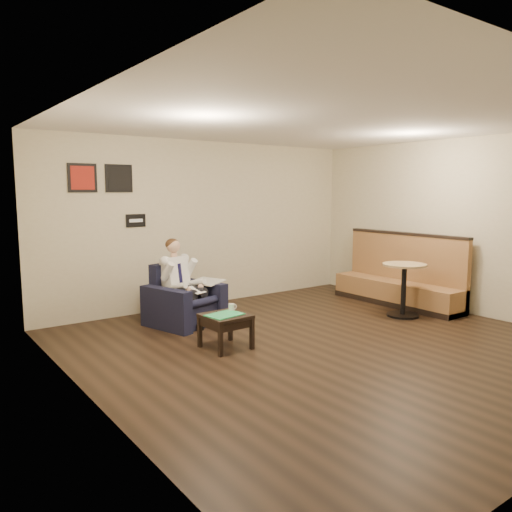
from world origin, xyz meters
TOP-DOWN VIEW (x-y plane):
  - ground at (0.00, 0.00)m, footprint 6.00×6.00m
  - wall_back at (0.00, 3.00)m, footprint 6.00×0.02m
  - wall_left at (-3.00, 0.00)m, footprint 0.02×6.00m
  - wall_right at (3.00, 0.00)m, footprint 0.02×6.00m
  - ceiling at (0.00, 0.00)m, footprint 6.00×6.00m
  - seating_sign at (-1.30, 2.98)m, footprint 0.32×0.02m
  - art_print_left at (-2.10, 2.98)m, footprint 0.42×0.03m
  - art_print_right at (-1.55, 2.98)m, footprint 0.42×0.03m
  - armchair at (-1.00, 1.99)m, footprint 1.12×1.12m
  - seated_man at (-0.97, 1.88)m, footprint 0.79×0.99m
  - lap_papers at (-0.94, 1.78)m, footprint 0.29×0.34m
  - newspaper at (-0.62, 1.99)m, footprint 0.52×0.58m
  - side_table at (-1.13, 0.68)m, footprint 0.54×0.54m
  - green_folder at (-1.15, 0.66)m, footprint 0.48×0.37m
  - coffee_mug at (-0.96, 0.80)m, footprint 0.08×0.08m
  - smartphone at (-1.08, 0.84)m, footprint 0.14×0.09m
  - banquette at (2.59, 0.97)m, footprint 0.57×2.39m
  - cafe_table at (2.00, 0.38)m, footprint 0.73×0.73m

SIDE VIEW (x-z plane):
  - ground at x=0.00m, z-range 0.00..0.00m
  - side_table at x=-1.13m, z-range 0.00..0.43m
  - cafe_table at x=2.00m, z-range 0.00..0.84m
  - smartphone at x=-1.08m, z-range 0.43..0.44m
  - green_folder at x=-1.15m, z-range 0.43..0.44m
  - armchair at x=-1.00m, z-range 0.00..0.88m
  - coffee_mug at x=-0.96m, z-range 0.43..0.52m
  - lap_papers at x=-0.94m, z-range 0.54..0.55m
  - newspaper at x=-0.62m, z-range 0.60..0.61m
  - seated_man at x=-0.97m, z-range 0.00..1.21m
  - banquette at x=2.59m, z-range 0.00..1.22m
  - wall_back at x=0.00m, z-range 0.00..2.80m
  - wall_left at x=-3.00m, z-range 0.00..2.80m
  - wall_right at x=3.00m, z-range 0.00..2.80m
  - seating_sign at x=-1.30m, z-range 1.40..1.60m
  - art_print_left at x=-2.10m, z-range 1.94..2.36m
  - art_print_right at x=-1.55m, z-range 1.94..2.36m
  - ceiling at x=0.00m, z-range 2.79..2.81m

